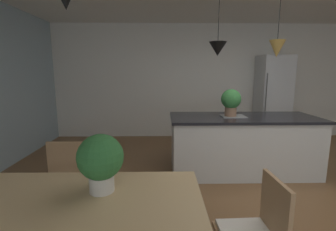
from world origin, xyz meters
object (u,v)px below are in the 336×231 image
at_px(potted_plant_on_table, 101,160).
at_px(vase_on_dining_table, 100,180).
at_px(kitchen_island, 242,144).
at_px(potted_plant_on_island, 231,101).
at_px(dining_table, 71,209).
at_px(refrigerator, 272,99).
at_px(chair_far_left, 63,183).

distance_m(potted_plant_on_table, vase_on_dining_table, 0.14).
relative_size(kitchen_island, potted_plant_on_island, 5.34).
distance_m(dining_table, refrigerator, 5.15).
xyz_separation_m(refrigerator, vase_on_dining_table, (-2.96, -3.99, -0.13)).
relative_size(dining_table, kitchen_island, 0.78).
distance_m(dining_table, kitchen_island, 2.88).
relative_size(potted_plant_on_table, vase_on_dining_table, 2.07).
height_order(chair_far_left, kitchen_island, kitchen_island).
height_order(dining_table, potted_plant_on_island, potted_plant_on_island).
bearing_deg(vase_on_dining_table, refrigerator, 53.43).
xyz_separation_m(dining_table, refrigerator, (3.15, 4.07, 0.30)).
relative_size(kitchen_island, potted_plant_on_table, 5.50).
relative_size(potted_plant_on_island, potted_plant_on_table, 1.03).
bearing_deg(kitchen_island, chair_far_left, -148.66).
distance_m(potted_plant_on_island, potted_plant_on_table, 2.55).
height_order(kitchen_island, potted_plant_on_island, potted_plant_on_island).
height_order(potted_plant_on_island, potted_plant_on_table, potted_plant_on_island).
relative_size(kitchen_island, refrigerator, 1.16).
xyz_separation_m(dining_table, vase_on_dining_table, (0.18, 0.07, 0.17)).
distance_m(chair_far_left, vase_on_dining_table, 1.01).
bearing_deg(chair_far_left, potted_plant_on_island, 33.85).
height_order(kitchen_island, vase_on_dining_table, vase_on_dining_table).
relative_size(dining_table, potted_plant_on_island, 4.15).
distance_m(chair_far_left, refrigerator, 4.84).
bearing_deg(refrigerator, potted_plant_on_island, -128.36).
distance_m(potted_plant_on_island, vase_on_dining_table, 2.59).
bearing_deg(refrigerator, vase_on_dining_table, -126.57).
bearing_deg(refrigerator, dining_table, -127.72).
bearing_deg(potted_plant_on_table, kitchen_island, 51.09).
xyz_separation_m(chair_far_left, potted_plant_on_table, (0.58, -0.70, 0.51)).
xyz_separation_m(chair_far_left, potted_plant_on_island, (2.05, 1.37, 0.67)).
distance_m(kitchen_island, potted_plant_on_island, 0.71).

